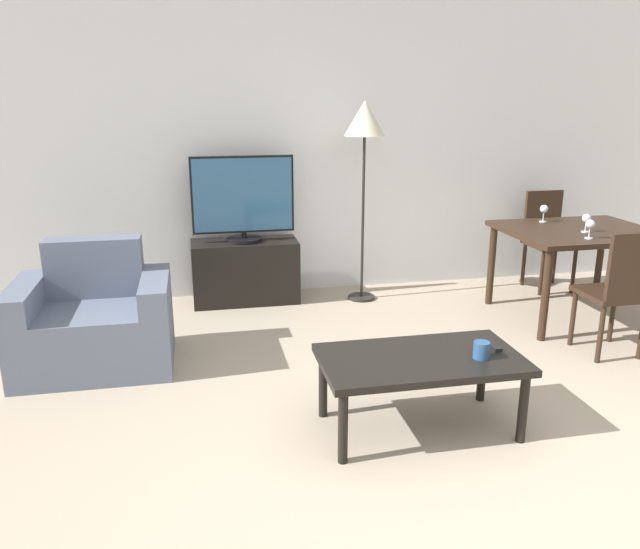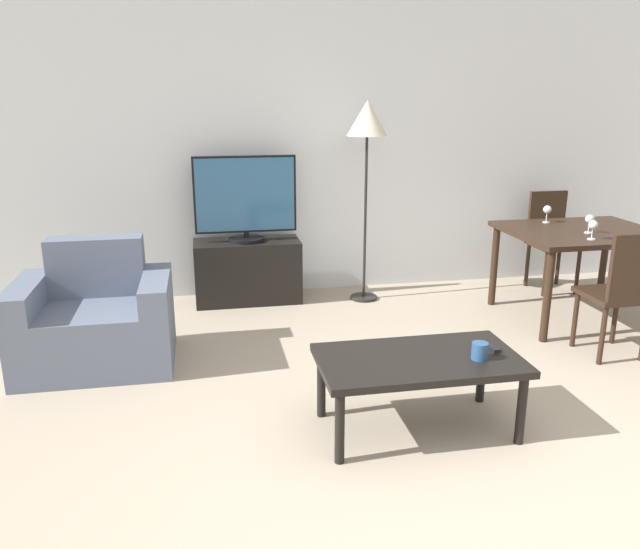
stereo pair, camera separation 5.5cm
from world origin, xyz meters
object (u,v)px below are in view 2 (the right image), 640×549
object	(u,v)px
coffee_table	(419,365)
wine_glass_center	(590,220)
floor_lamp	(367,128)
wine_glass_left	(547,211)
tv_stand	(248,271)
dining_chair_far	(551,236)
tv	(245,199)
dining_table	(583,240)
dining_chair_near	(622,289)
armchair	(96,322)
remote_primary	(491,346)
cup_white_near	(480,351)
wine_glass_right	(593,226)

from	to	relation	value
coffee_table	wine_glass_center	distance (m)	2.34
floor_lamp	wine_glass_left	distance (m)	1.67
tv_stand	coffee_table	distance (m)	2.52
coffee_table	dining_chair_far	xyz separation A→B (m)	(2.09, 2.28, 0.13)
tv	dining_table	size ratio (longest dim) A/B	0.74
coffee_table	wine_glass_left	world-z (taller)	wine_glass_left
dining_chair_far	dining_chair_near	bearing A→B (deg)	-104.37
tv_stand	dining_table	distance (m)	2.81
dining_table	wine_glass_center	distance (m)	0.22
armchair	remote_primary	xyz separation A→B (m)	(2.28, -1.21, 0.14)
dining_chair_near	cup_white_near	distance (m)	1.57
dining_chair_far	cup_white_near	world-z (taller)	dining_chair_far
tv	dining_chair_far	bearing A→B (deg)	-2.66
tv_stand	dining_chair_near	distance (m)	2.99
dining_table	wine_glass_right	xyz separation A→B (m)	(-0.15, -0.32, 0.19)
dining_table	dining_chair_far	xyz separation A→B (m)	(0.21, 0.80, -0.15)
tv	wine_glass_left	world-z (taller)	tv
tv	dining_chair_far	size ratio (longest dim) A/B	0.96
tv	dining_chair_far	world-z (taller)	tv
dining_chair_far	wine_glass_center	xyz separation A→B (m)	(-0.25, -0.92, 0.33)
armchair	wine_glass_right	world-z (taller)	wine_glass_right
tv	dining_table	xyz separation A→B (m)	(2.62, -0.93, -0.26)
armchair	remote_primary	distance (m)	2.59
tv	floor_lamp	bearing A→B (deg)	-7.75
tv_stand	dining_chair_near	world-z (taller)	dining_chair_near
coffee_table	dining_chair_near	distance (m)	1.81
remote_primary	wine_glass_center	bearing A→B (deg)	42.97
coffee_table	dining_table	xyz separation A→B (m)	(1.89, 1.47, 0.27)
dining_chair_near	cup_white_near	xyz separation A→B (m)	(-1.38, -0.75, -0.03)
armchair	wine_glass_left	distance (m)	3.67
remote_primary	dining_chair_near	bearing A→B (deg)	26.69
coffee_table	dining_chair_far	size ratio (longest dim) A/B	1.19
tv	dining_chair_far	xyz separation A→B (m)	(2.83, -0.13, -0.41)
wine_glass_right	tv_stand	bearing A→B (deg)	153.02
floor_lamp	cup_white_near	xyz separation A→B (m)	(0.01, -2.35, -1.04)
wine_glass_left	wine_glass_center	distance (m)	0.45
armchair	tv_stand	size ratio (longest dim) A/B	1.09
cup_white_near	armchair	bearing A→B (deg)	148.13
wine_glass_left	wine_glass_right	bearing A→B (deg)	-90.43
dining_chair_near	wine_glass_center	distance (m)	0.78
floor_lamp	remote_primary	bearing A→B (deg)	-86.38
cup_white_near	wine_glass_right	bearing A→B (deg)	40.72
remote_primary	tv	bearing A→B (deg)	116.30
floor_lamp	cup_white_near	distance (m)	2.57
wine_glass_left	tv_stand	bearing A→B (deg)	166.13
tv	coffee_table	distance (m)	2.57
coffee_table	floor_lamp	xyz separation A→B (m)	(0.29, 2.27, 1.13)
armchair	remote_primary	bearing A→B (deg)	-27.96
armchair	floor_lamp	world-z (taller)	floor_lamp
tv_stand	dining_chair_far	size ratio (longest dim) A/B	1.01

